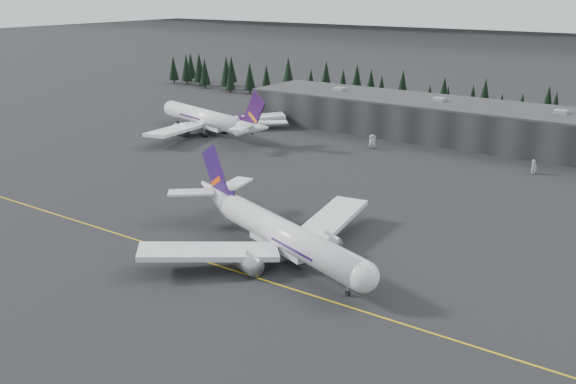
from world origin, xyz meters
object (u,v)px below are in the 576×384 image
Objects in this scene: gse_vehicle_a at (372,146)px; terminal at (466,122)px; jet_parked at (212,120)px; jet_main at (274,229)px; gse_vehicle_b at (534,171)px.

terminal is at bearing 27.16° from gse_vehicle_a.
gse_vehicle_a is (56.25, 14.43, -4.61)m from jet_parked.
jet_parked reaches higher than jet_main.
gse_vehicle_a is at bearing -125.79° from terminal.
gse_vehicle_b is (30.88, -28.52, -5.60)m from terminal.
jet_main is at bearing -39.61° from gse_vehicle_b.
jet_parked reaches higher than gse_vehicle_b.
jet_parked reaches higher than gse_vehicle_a.
terminal is at bearing -135.99° from jet_parked.
jet_parked is 108.55m from gse_vehicle_b.
terminal is at bearing 111.95° from jet_main.
gse_vehicle_a is at bearing 125.56° from jet_main.
jet_main is 91.10m from gse_vehicle_a.
jet_parked is at bearing -150.87° from terminal.
gse_vehicle_a is (-20.39, -28.29, -5.67)m from terminal.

